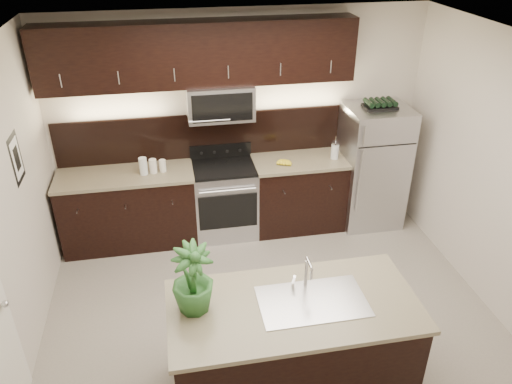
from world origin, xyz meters
The scene contains 12 objects.
ground centered at (0.00, 0.00, 0.00)m, with size 4.50×4.50×0.00m, color gray.
room_walls centered at (-0.11, -0.04, 1.70)m, with size 4.52×4.02×2.71m.
counter_run centered at (-0.46, 1.69, 0.47)m, with size 3.51×0.65×0.94m.
upper_fixtures centered at (-0.43, 1.84, 2.14)m, with size 3.49×0.40×1.66m.
island centered at (-0.03, -0.82, 0.47)m, with size 1.96×0.96×0.94m.
sink_faucet centered at (0.12, -0.81, 0.96)m, with size 0.84×0.50×0.28m.
refrigerator centered at (1.64, 1.63, 0.78)m, with size 0.75×0.68×1.56m, color #B2B2B7.
wine_rack centered at (1.64, 1.63, 1.61)m, with size 0.39×0.24×0.09m.
plant centered at (-0.79, -0.73, 1.22)m, with size 0.32×0.32×0.57m, color #265823.
canisters centered at (-1.10, 1.65, 1.03)m, with size 0.30×0.12×0.20m.
french_press centered at (1.12, 1.64, 1.05)m, with size 0.10×0.10×0.28m.
bananas centered at (0.43, 1.61, 0.97)m, with size 0.19×0.15×0.06m, color yellow.
Camera 1 is at (-0.86, -3.66, 3.59)m, focal length 35.00 mm.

